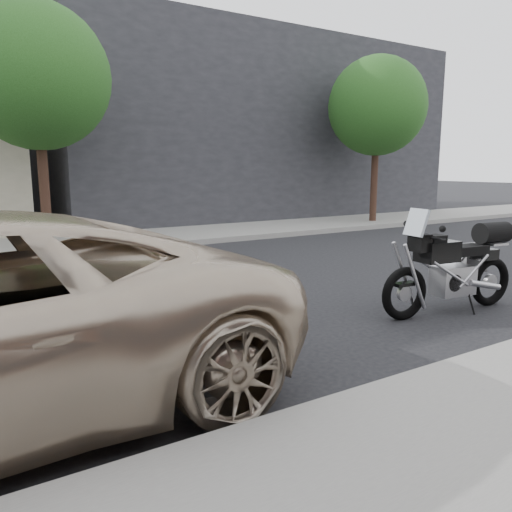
{
  "coord_description": "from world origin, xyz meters",
  "views": [
    {
      "loc": [
        4.06,
        7.04,
        2.07
      ],
      "look_at": [
        0.63,
        1.51,
        0.9
      ],
      "focal_mm": 35.0,
      "sensor_mm": 36.0,
      "label": 1
    }
  ],
  "objects": [
    {
      "name": "far_building_dark",
      "position": [
        -7.0,
        -13.5,
        3.5
      ],
      "size": [
        16.0,
        11.0,
        7.0
      ],
      "color": "#26262B",
      "rests_on": "ground"
    },
    {
      "name": "motorcycle",
      "position": [
        -2.13,
        2.59,
        0.66
      ],
      "size": [
        2.4,
        0.77,
        1.52
      ],
      "rotation": [
        0.0,
        0.0,
        -0.11
      ],
      "color": "black",
      "rests_on": "ground"
    },
    {
      "name": "far_sidewalk",
      "position": [
        0.0,
        -6.5,
        0.07
      ],
      "size": [
        44.0,
        3.0,
        0.15
      ],
      "primitive_type": "cube",
      "color": "gray",
      "rests_on": "ground"
    },
    {
      "name": "street_tree_mid",
      "position": [
        2.0,
        -6.0,
        4.14
      ],
      "size": [
        3.4,
        3.4,
        5.7
      ],
      "color": "#3A241A",
      "rests_on": "far_sidewalk"
    },
    {
      "name": "street_tree_left",
      "position": [
        -9.0,
        -6.0,
        4.14
      ],
      "size": [
        3.4,
        3.4,
        5.7
      ],
      "color": "#3A241A",
      "rests_on": "far_sidewalk"
    },
    {
      "name": "ground",
      "position": [
        0.0,
        0.0,
        0.0
      ],
      "size": [
        120.0,
        120.0,
        0.0
      ],
      "primitive_type": "plane",
      "color": "black",
      "rests_on": "ground"
    }
  ]
}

